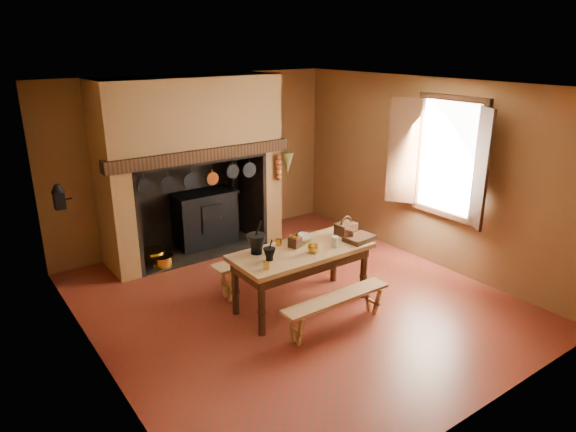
{
  "coord_description": "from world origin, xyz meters",
  "views": [
    {
      "loc": [
        -3.63,
        -4.93,
        3.31
      ],
      "look_at": [
        0.12,
        0.3,
        1.09
      ],
      "focal_mm": 32.0,
      "sensor_mm": 36.0,
      "label": 1
    }
  ],
  "objects_px": {
    "work_table": "(302,258)",
    "wicker_basket": "(346,228)",
    "coffee_grinder": "(295,241)",
    "mixing_bowl": "(302,238)",
    "bench_front": "(336,304)",
    "iron_range": "(205,218)"
  },
  "relations": [
    {
      "from": "coffee_grinder",
      "to": "mixing_bowl",
      "type": "bearing_deg",
      "value": 11.42
    },
    {
      "from": "coffee_grinder",
      "to": "wicker_basket",
      "type": "relative_size",
      "value": 0.72
    },
    {
      "from": "iron_range",
      "to": "coffee_grinder",
      "type": "bearing_deg",
      "value": -89.43
    },
    {
      "from": "bench_front",
      "to": "mixing_bowl",
      "type": "relative_size",
      "value": 5.2
    },
    {
      "from": "mixing_bowl",
      "to": "wicker_basket",
      "type": "relative_size",
      "value": 0.97
    },
    {
      "from": "work_table",
      "to": "coffee_grinder",
      "type": "relative_size",
      "value": 8.66
    },
    {
      "from": "iron_range",
      "to": "wicker_basket",
      "type": "relative_size",
      "value": 5.46
    },
    {
      "from": "bench_front",
      "to": "wicker_basket",
      "type": "bearing_deg",
      "value": 43.56
    },
    {
      "from": "work_table",
      "to": "wicker_basket",
      "type": "relative_size",
      "value": 6.22
    },
    {
      "from": "coffee_grinder",
      "to": "work_table",
      "type": "bearing_deg",
      "value": -94.82
    },
    {
      "from": "bench_front",
      "to": "work_table",
      "type": "bearing_deg",
      "value": 90.0
    },
    {
      "from": "iron_range",
      "to": "bench_front",
      "type": "height_order",
      "value": "iron_range"
    },
    {
      "from": "work_table",
      "to": "wicker_basket",
      "type": "bearing_deg",
      "value": 5.64
    },
    {
      "from": "bench_front",
      "to": "coffee_grinder",
      "type": "xyz_separation_m",
      "value": [
        -0.03,
        0.8,
        0.56
      ]
    },
    {
      "from": "coffee_grinder",
      "to": "wicker_basket",
      "type": "height_order",
      "value": "wicker_basket"
    },
    {
      "from": "bench_front",
      "to": "iron_range",
      "type": "bearing_deg",
      "value": 90.89
    },
    {
      "from": "work_table",
      "to": "wicker_basket",
      "type": "height_order",
      "value": "wicker_basket"
    },
    {
      "from": "coffee_grinder",
      "to": "bench_front",
      "type": "bearing_deg",
      "value": -106.56
    },
    {
      "from": "mixing_bowl",
      "to": "wicker_basket",
      "type": "distance_m",
      "value": 0.66
    },
    {
      "from": "iron_range",
      "to": "coffee_grinder",
      "type": "xyz_separation_m",
      "value": [
        0.02,
        -2.49,
        0.39
      ]
    },
    {
      "from": "work_table",
      "to": "bench_front",
      "type": "relative_size",
      "value": 1.23
    },
    {
      "from": "mixing_bowl",
      "to": "wicker_basket",
      "type": "xyz_separation_m",
      "value": [
        0.64,
        -0.14,
        0.05
      ]
    }
  ]
}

